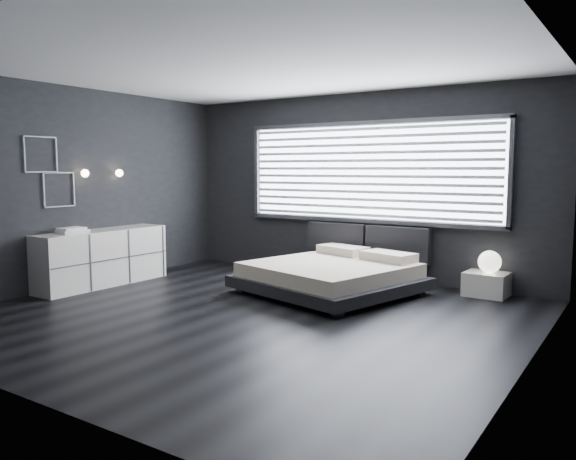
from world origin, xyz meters
The scene contains 12 objects.
room centered at (0.00, 0.00, 1.40)m, with size 6.04×6.00×2.80m.
window centered at (0.20, 2.70, 1.61)m, with size 4.14×0.09×1.52m.
headboard centered at (0.23, 2.64, 0.57)m, with size 1.96×0.16×0.52m.
sconce_near centered at (-2.88, 0.05, 1.60)m, with size 0.18×0.11×0.11m.
sconce_far centered at (-2.88, 0.65, 1.60)m, with size 0.18×0.11×0.11m.
wall_art_upper centered at (-2.98, -0.55, 1.85)m, with size 0.01×0.48×0.48m.
wall_art_lower centered at (-2.98, -0.30, 1.38)m, with size 0.01×0.48×0.48m.
bed centered at (0.24, 1.54, 0.25)m, with size 2.47×2.40×0.53m.
nightstand centered at (2.03, 2.50, 0.16)m, with size 0.53×0.45×0.31m, color white.
orb_lamp centered at (2.07, 2.49, 0.46)m, with size 0.29×0.29×0.29m, color white.
dresser centered at (-2.78, 0.19, 0.40)m, with size 0.58×1.99×0.79m.
book_stack centered at (-2.78, -0.27, 0.83)m, with size 0.32×0.40×0.08m.
Camera 1 is at (3.83, -4.98, 1.66)m, focal length 35.00 mm.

